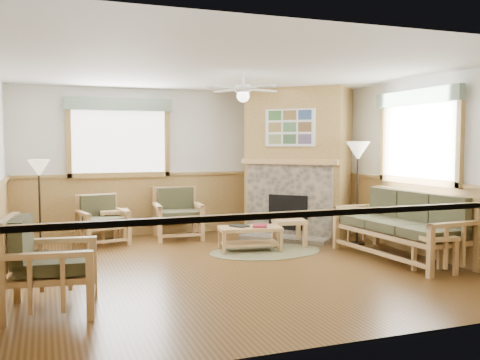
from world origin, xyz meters
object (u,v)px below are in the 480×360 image
object	(u,v)px
end_table_sofa	(435,254)
floor_lamp_left	(40,206)
sofa	(400,226)
coffee_table	(250,239)
armchair_left	(51,263)
floor_lamp_right	(357,193)
armchair_back_right	(178,213)
footstool	(289,232)
armchair_back_left	(103,220)
end_table_chairs	(115,225)

from	to	relation	value
end_table_sofa	floor_lamp_left	distance (m)	5.86
sofa	floor_lamp_left	size ratio (longest dim) A/B	1.48
coffee_table	floor_lamp_left	bearing A→B (deg)	170.17
armchair_left	floor_lamp_right	distance (m)	5.30
sofa	armchair_back_right	xyz separation A→B (m)	(-2.67, 2.79, -0.05)
footstool	armchair_back_right	bearing A→B (deg)	140.96
armchair_back_left	end_table_chairs	bearing A→B (deg)	35.25
end_table_chairs	end_table_sofa	xyz separation A→B (m)	(3.66, -3.81, -0.02)
sofa	armchair_left	bearing A→B (deg)	-84.61
floor_lamp_left	footstool	bearing A→B (deg)	-12.39
footstool	floor_lamp_right	world-z (taller)	floor_lamp_right
sofa	coffee_table	distance (m)	2.29
coffee_table	end_table_sofa	bearing A→B (deg)	-42.03
armchair_back_left	coffee_table	xyz separation A→B (m)	(2.13, -1.39, -0.22)
end_table_chairs	end_table_sofa	world-z (taller)	end_table_chairs
sofa	floor_lamp_left	xyz separation A→B (m)	(-4.97, 2.36, 0.23)
end_table_sofa	armchair_left	bearing A→B (deg)	179.08
sofa	coffee_table	xyz separation A→B (m)	(-1.86, 1.30, -0.30)
sofa	footstool	size ratio (longest dim) A/B	4.22
end_table_sofa	sofa	bearing A→B (deg)	83.41
armchair_back_left	coffee_table	size ratio (longest dim) A/B	0.85
armchair_back_left	end_table_chairs	size ratio (longest dim) A/B	1.51
floor_lamp_left	floor_lamp_right	bearing A→B (deg)	-12.82
sofa	armchair_left	world-z (taller)	sofa
armchair_back_right	coffee_table	bearing A→B (deg)	-57.32
end_table_chairs	floor_lamp_right	size ratio (longest dim) A/B	0.31
sofa	armchair_back_left	size ratio (longest dim) A/B	2.61
armchair_back_right	coffee_table	distance (m)	1.71
armchair_left	coffee_table	bearing A→B (deg)	-47.81
coffee_table	footstool	world-z (taller)	footstool
coffee_table	armchair_back_left	bearing A→B (deg)	155.80
armchair_back_left	sofa	bearing A→B (deg)	-46.50
coffee_table	armchair_back_right	bearing A→B (deg)	127.36
end_table_chairs	floor_lamp_right	xyz separation A→B (m)	(3.81, -1.72, 0.60)
sofa	footstool	xyz separation A→B (m)	(-1.08, 1.50, -0.27)
armchair_back_right	coffee_table	xyz separation A→B (m)	(0.81, -1.49, -0.26)
armchair_left	footstool	size ratio (longest dim) A/B	1.90
coffee_table	end_table_chairs	bearing A→B (deg)	148.18
floor_lamp_right	footstool	bearing A→B (deg)	165.69
end_table_sofa	footstool	distance (m)	2.57
sofa	footstool	world-z (taller)	sofa
sofa	end_table_chairs	distance (m)	4.78
armchair_left	floor_lamp_right	size ratio (longest dim) A/B	0.56
armchair_back_right	end_table_chairs	distance (m)	1.12
floor_lamp_right	end_table_sofa	bearing A→B (deg)	-93.92
coffee_table	floor_lamp_left	size ratio (longest dim) A/B	0.66
floor_lamp_left	floor_lamp_right	distance (m)	5.15
coffee_table	end_table_chairs	size ratio (longest dim) A/B	1.77
floor_lamp_left	floor_lamp_right	size ratio (longest dim) A/B	0.84
armchair_back_right	footstool	world-z (taller)	armchair_back_right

